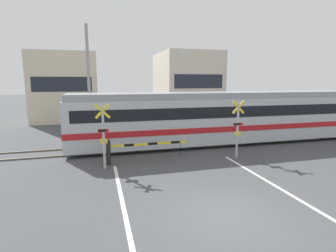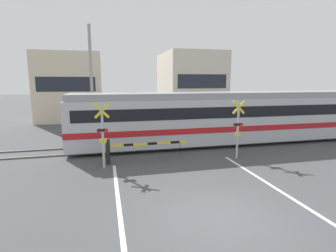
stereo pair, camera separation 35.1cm
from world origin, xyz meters
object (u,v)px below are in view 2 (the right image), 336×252
crossing_barrier_far (181,126)px  crossing_barrier_near (129,148)px  pedestrian (162,118)px  commuter_train (236,116)px  crossing_signal_left (103,133)px  crossing_signal_right (238,127)px

crossing_barrier_far → crossing_barrier_near: bearing=-127.4°
crossing_barrier_far → pedestrian: 2.86m
commuter_train → pedestrian: bearing=123.1°
crossing_barrier_near → pedestrian: (3.39, 8.27, 0.23)m
crossing_barrier_near → crossing_signal_left: bearing=-155.4°
crossing_barrier_near → crossing_barrier_far: same height
commuter_train → crossing_signal_left: size_ratio=6.90×
commuter_train → pedestrian: 6.69m
crossing_signal_left → pedestrian: size_ratio=1.77×
pedestrian → crossing_barrier_far: bearing=-72.6°
crossing_barrier_far → pedestrian: (-0.85, 2.72, 0.23)m
crossing_barrier_near → crossing_signal_left: crossing_signal_left is taller
crossing_barrier_far → pedestrian: bearing=107.4°
crossing_signal_left → crossing_signal_right: 6.63m
commuter_train → crossing_signal_right: 3.61m
commuter_train → crossing_signal_left: (-8.21, -3.24, -0.11)m
crossing_barrier_near → crossing_barrier_far: size_ratio=1.00×
crossing_barrier_near → pedestrian: pedestrian is taller
pedestrian → crossing_barrier_near: bearing=-112.3°
commuter_train → crossing_barrier_far: bearing=134.2°
commuter_train → crossing_signal_left: bearing=-158.5°
crossing_signal_right → pedestrian: 9.07m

